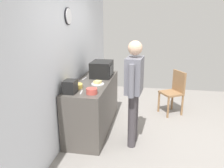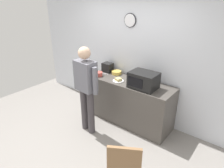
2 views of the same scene
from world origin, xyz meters
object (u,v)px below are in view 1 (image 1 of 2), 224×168
Objects in this scene: wooden_chair at (174,90)px; microwave at (102,69)px; sandwich_plate at (98,83)px; fork_utensil at (85,79)px; salad_bowl at (76,86)px; cereal_bowl at (92,91)px; toaster at (70,87)px; spoon_utensil at (81,92)px; person_standing at (134,86)px.

microwave is at bearing 112.84° from wooden_chair.
sandwich_plate is 1.31× the size of fork_utensil.
salad_bowl reaches higher than sandwich_plate.
cereal_bowl is (-1.05, -0.08, -0.11)m from microwave.
sandwich_plate is at bearing -134.11° from fork_utensil.
toaster reaches higher than spoon_utensil.
spoon_utensil is at bearing -71.73° from toaster.
fork_utensil is at bearing 115.58° from wooden_chair.
wooden_chair reaches higher than spoon_utensil.
toaster is 0.23× the size of wooden_chair.
cereal_bowl is at bearing 140.26° from wooden_chair.
person_standing is (-0.80, -0.69, -0.07)m from microwave.
wooden_chair is at bearing -50.12° from salad_bowl.
fork_utensil is at bearing 23.65° from cereal_bowl.
sandwich_plate is 0.51m from cereal_bowl.
fork_utensil is (0.83, 0.36, -0.04)m from cereal_bowl.
cereal_bowl is 0.18× the size of wooden_chair.
cereal_bowl reaches higher than salad_bowl.
microwave is 0.53× the size of wooden_chair.
salad_bowl is at bearing 162.89° from microwave.
toaster is 0.85m from fork_utensil.
person_standing reaches higher than spoon_utensil.
person_standing reaches higher than microwave.
toaster is 2.45m from wooden_chair.
sandwich_plate reaches higher than spoon_utensil.
salad_bowl is at bearing 91.05° from person_standing.
salad_bowl is 1.25× the size of spoon_utensil.
cereal_bowl is (-0.51, -0.03, 0.02)m from sandwich_plate.
salad_bowl is (-0.27, 0.30, 0.01)m from sandwich_plate.
fork_utensil is (0.85, 0.03, -0.10)m from toaster.
person_standing reaches higher than toaster.
microwave is 0.39m from fork_utensil.
microwave is at bearing -13.45° from toaster.
microwave reaches higher than sandwich_plate.
toaster reaches higher than fork_utensil.
microwave is 1.67m from wooden_chair.
person_standing reaches higher than salad_bowl.
spoon_utensil is (0.05, -0.16, -0.10)m from toaster.
toaster is at bearing 134.45° from wooden_chair.
cereal_bowl reaches higher than wooden_chair.
salad_bowl is (-0.81, 0.25, -0.11)m from microwave.
spoon_utensil is (-0.20, -0.15, -0.03)m from salad_bowl.
salad_bowl is 0.26m from toaster.
fork_utensil is at bearing 59.46° from person_standing.
cereal_bowl is 0.34m from toaster.
spoon_utensil is at bearing -143.10° from salad_bowl.
spoon_utensil is at bearing -166.79° from fork_utensil.
toaster is (-0.02, 0.33, 0.06)m from cereal_bowl.
sandwich_plate is 1.31× the size of spoon_utensil.
toaster is (-0.25, 0.00, 0.06)m from salad_bowl.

